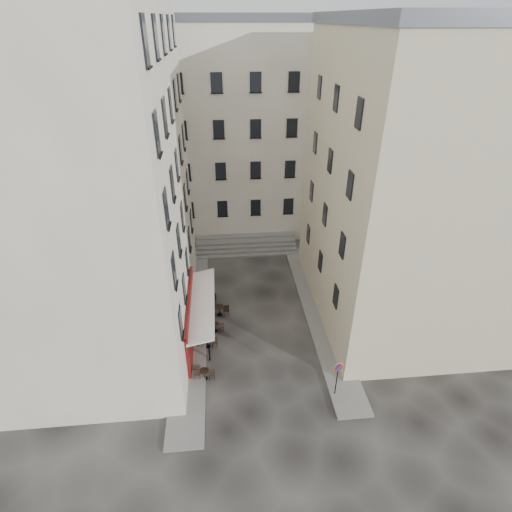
{
  "coord_description": "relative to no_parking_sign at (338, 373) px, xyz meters",
  "views": [
    {
      "loc": [
        -2.08,
        -19.13,
        18.32
      ],
      "look_at": [
        0.1,
        4.0,
        4.38
      ],
      "focal_mm": 28.0,
      "sensor_mm": 36.0,
      "label": 1
    }
  ],
  "objects": [
    {
      "name": "bollard_near",
      "position": [
        -7.02,
        3.33,
        -1.2
      ],
      "size": [
        0.12,
        0.12,
        0.98
      ],
      "color": "black",
      "rests_on": "ground"
    },
    {
      "name": "building_left",
      "position": [
        -14.27,
        7.33,
        8.58
      ],
      "size": [
        12.2,
        16.2,
        20.6
      ],
      "color": "beige",
      "rests_on": "ground"
    },
    {
      "name": "stone_steps",
      "position": [
        -3.77,
        16.91,
        -1.33
      ],
      "size": [
        9.0,
        3.15,
        0.8
      ],
      "color": "slate",
      "rests_on": "ground"
    },
    {
      "name": "bollard_far",
      "position": [
        -7.02,
        10.33,
        -1.2
      ],
      "size": [
        0.12,
        0.12,
        0.98
      ],
      "color": "black",
      "rests_on": "ground"
    },
    {
      "name": "ground",
      "position": [
        -3.77,
        4.33,
        -1.73
      ],
      "size": [
        90.0,
        90.0,
        0.0
      ],
      "primitive_type": "plane",
      "color": "black",
      "rests_on": "ground"
    },
    {
      "name": "sidewalk_left",
      "position": [
        -8.27,
        8.33,
        -1.67
      ],
      "size": [
        2.0,
        22.0,
        0.12
      ],
      "primitive_type": "cube",
      "color": "slate",
      "rests_on": "ground"
    },
    {
      "name": "bistro_table_e",
      "position": [
        -7.25,
        9.14,
        -1.23
      ],
      "size": [
        1.39,
        0.65,
        0.98
      ],
      "color": "black",
      "rests_on": "ground"
    },
    {
      "name": "bistro_table_c",
      "position": [
        -6.64,
        5.97,
        -1.32
      ],
      "size": [
        1.14,
        0.53,
        0.8
      ],
      "color": "black",
      "rests_on": "ground"
    },
    {
      "name": "bistro_table_b",
      "position": [
        -7.16,
        4.52,
        -1.27
      ],
      "size": [
        1.28,
        0.6,
        0.9
      ],
      "color": "black",
      "rests_on": "ground"
    },
    {
      "name": "sidewalk_right",
      "position": [
        0.73,
        7.33,
        -1.67
      ],
      "size": [
        2.0,
        18.0,
        0.12
      ],
      "primitive_type": "cube",
      "color": "slate",
      "rests_on": "ground"
    },
    {
      "name": "building_back",
      "position": [
        -4.77,
        23.33,
        7.58
      ],
      "size": [
        18.2,
        10.2,
        18.6
      ],
      "color": "beige",
      "rests_on": "ground"
    },
    {
      "name": "bistro_table_d",
      "position": [
        -6.36,
        7.65,
        -1.23
      ],
      "size": [
        1.4,
        0.65,
        0.98
      ],
      "color": "black",
      "rests_on": "ground"
    },
    {
      "name": "bistro_table_a",
      "position": [
        -7.31,
        1.86,
        -1.29
      ],
      "size": [
        1.22,
        0.57,
        0.86
      ],
      "color": "black",
      "rests_on": "ground"
    },
    {
      "name": "building_right",
      "position": [
        6.73,
        7.83,
        7.58
      ],
      "size": [
        12.2,
        14.2,
        18.6
      ],
      "color": "beige",
      "rests_on": "ground"
    },
    {
      "name": "pedestrian",
      "position": [
        -6.95,
        7.96,
        -0.85
      ],
      "size": [
        0.76,
        0.74,
        1.76
      ],
      "primitive_type": "imported",
      "rotation": [
        0.0,
        0.0,
        3.85
      ],
      "color": "black",
      "rests_on": "ground"
    },
    {
      "name": "bollard_mid",
      "position": [
        -7.02,
        6.83,
        -1.2
      ],
      "size": [
        0.12,
        0.12,
        0.98
      ],
      "color": "black",
      "rests_on": "ground"
    },
    {
      "name": "no_parking_sign",
      "position": [
        0.0,
        0.0,
        0.0
      ],
      "size": [
        0.54,
        0.19,
        2.44
      ],
      "rotation": [
        0.0,
        0.0,
        0.27
      ],
      "color": "black",
      "rests_on": "ground"
    },
    {
      "name": "cafe_storefront",
      "position": [
        -8.09,
        5.33,
        0.15
      ],
      "size": [
        1.74,
        7.3,
        3.5
      ],
      "color": "#4E0F0B",
      "rests_on": "ground"
    }
  ]
}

